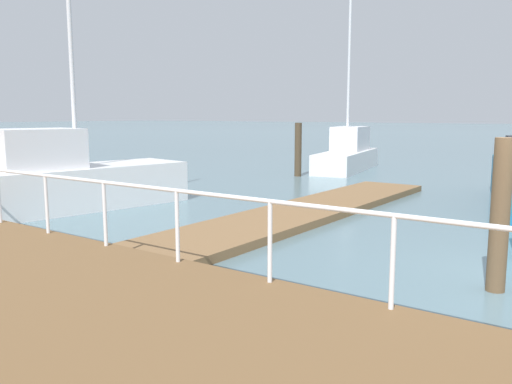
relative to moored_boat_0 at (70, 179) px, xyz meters
name	(u,v)px	position (x,y,z in m)	size (l,w,h in m)	color
floating_dock	(301,213)	(2.71, -5.58, -0.72)	(12.31, 2.00, 0.18)	olive
boardwalk_railing	(46,187)	(-3.10, -3.73, 0.42)	(0.06, 25.98, 1.08)	white
dock_piling_0	(500,216)	(-0.51, -10.78, 0.29)	(0.27, 0.27, 2.21)	brown
dock_piling_3	(298,150)	(10.14, -1.01, 0.29)	(0.28, 0.28, 2.20)	#473826
moored_boat_0	(70,179)	(0.00, 0.00, 0.00)	(6.18, 2.96, 8.24)	white
moored_boat_2	(348,153)	(13.64, -1.55, -0.05)	(6.15, 2.72, 7.90)	white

